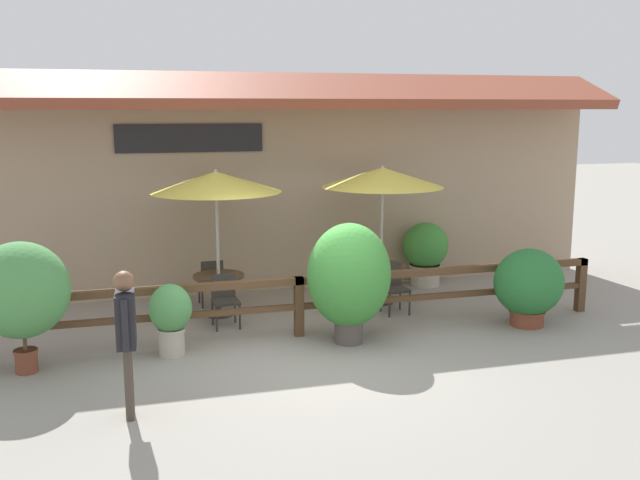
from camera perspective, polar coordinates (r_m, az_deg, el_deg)
The scene contains 17 objects.
ground_plane at distance 10.42m, azimuth -0.25°, elevation -9.39°, with size 60.00×60.00×0.00m, color gray.
building_facade at distance 13.87m, azimuth -4.84°, elevation 4.76°, with size 14.28×1.49×4.23m.
patio_railing at distance 11.19m, azimuth -1.70°, elevation -4.27°, with size 10.40×0.14×0.95m.
patio_umbrella_near at distance 12.13m, azimuth -8.32°, elevation 4.61°, with size 2.21×2.21×2.54m.
dining_table_near at distance 12.42m, azimuth -8.11°, elevation -3.43°, with size 0.88×0.88×0.73m.
chair_near_streetside at distance 11.83m, azimuth -7.62°, elevation -4.61°, with size 0.44×0.44×0.86m.
chair_near_wallside at distance 13.06m, azimuth -8.69°, elevation -3.18°, with size 0.44×0.44×0.86m.
patio_umbrella_middle at distance 12.86m, azimuth 5.01°, elevation 5.01°, with size 2.21×2.21×2.54m.
dining_table_middle at distance 13.14m, azimuth 4.89°, elevation -2.58°, with size 0.88×0.88×0.73m.
chair_middle_streetside at distance 12.56m, azimuth 5.92°, elevation -3.67°, with size 0.44×0.44×0.86m.
chair_middle_wallside at distance 13.76m, azimuth 3.77°, elevation -2.38°, with size 0.49×0.49×0.86m.
potted_plant_corner_fern at distance 10.79m, azimuth 2.34°, elevation -2.96°, with size 1.28×1.16×1.86m.
potted_plant_entrance_palm at distance 10.34m, azimuth -22.81°, elevation -3.80°, with size 1.28×1.15×1.81m.
potted_plant_tall_tropical at distance 10.55m, azimuth -11.86°, elevation -5.88°, with size 0.62×0.55×1.07m.
potted_plant_small_flowering at distance 12.21m, azimuth 16.35°, elevation -3.43°, with size 1.16×1.04×1.29m.
potted_plant_broad_leaf at distance 14.55m, azimuth 8.43°, elevation -0.86°, with size 0.93×0.83×1.29m.
pedestrian at distance 8.45m, azimuth -15.26°, elevation -6.54°, with size 0.24×0.61×1.75m.
Camera 1 is at (-2.62, -9.44, 3.55)m, focal length 40.00 mm.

